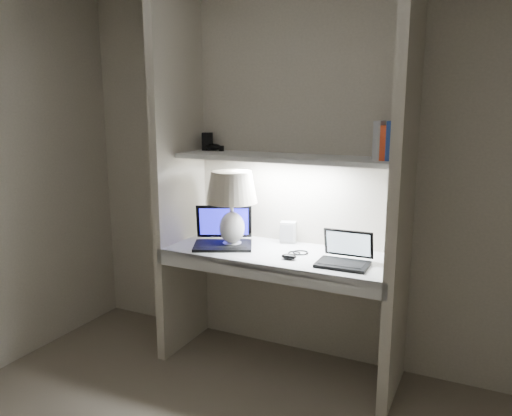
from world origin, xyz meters
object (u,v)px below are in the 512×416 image
Objects in this scene: laptop_main at (223,236)px; laptop_netbook at (345,257)px; book_row at (393,142)px; speaker at (288,232)px; table_lamp at (232,196)px.

laptop_netbook is at bearing -29.32° from laptop_main.
laptop_main is 1.23m from book_row.
speaker is at bearing 147.73° from laptop_netbook.
laptop_main is 1.59× the size of laptop_netbook.
speaker is at bearing 36.83° from table_lamp.
laptop_netbook is at bearing -3.76° from table_lamp.
laptop_main reaches higher than laptop_netbook.
laptop_netbook is at bearing -47.03° from speaker.
table_lamp is 0.28m from laptop_main.
book_row is (0.67, -0.12, 0.63)m from speaker.
speaker is (-0.46, 0.28, 0.03)m from laptop_netbook.
laptop_netbook is 2.08× the size of speaker.
speaker is 0.93m from book_row.
book_row is at bearing 36.00° from laptop_netbook.
table_lamp is 1.03× the size of laptop_main.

